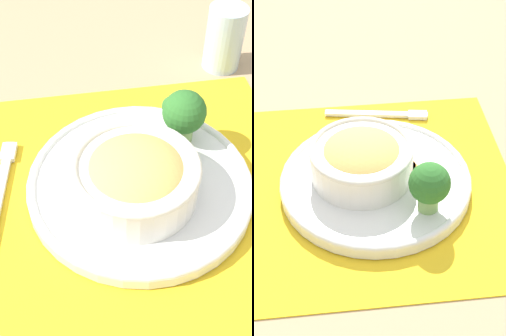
% 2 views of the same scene
% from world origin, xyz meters
% --- Properties ---
extents(ground_plane, '(4.00, 4.00, 0.00)m').
position_xyz_m(ground_plane, '(0.00, 0.00, 0.00)').
color(ground_plane, tan).
extents(placemat, '(0.48, 0.47, 0.00)m').
position_xyz_m(placemat, '(0.00, 0.00, 0.00)').
color(placemat, yellow).
rests_on(placemat, ground_plane).
extents(plate, '(0.29, 0.29, 0.02)m').
position_xyz_m(plate, '(0.00, 0.00, 0.02)').
color(plate, white).
rests_on(plate, placemat).
extents(bowl, '(0.15, 0.15, 0.07)m').
position_xyz_m(bowl, '(-0.01, -0.02, 0.05)').
color(bowl, silver).
rests_on(bowl, plate).
extents(broccoli_floret, '(0.06, 0.06, 0.08)m').
position_xyz_m(broccoli_floret, '(0.06, 0.07, 0.07)').
color(broccoli_floret, '#84AD5B').
rests_on(broccoli_floret, plate).
extents(carrot_slice_near, '(0.04, 0.04, 0.01)m').
position_xyz_m(carrot_slice_near, '(-0.02, 0.04, 0.02)').
color(carrot_slice_near, orange).
rests_on(carrot_slice_near, plate).
extents(carrot_slice_middle, '(0.04, 0.04, 0.01)m').
position_xyz_m(carrot_slice_middle, '(-0.02, 0.04, 0.02)').
color(carrot_slice_middle, orange).
rests_on(carrot_slice_middle, plate).
extents(carrot_slice_far, '(0.04, 0.04, 0.01)m').
position_xyz_m(carrot_slice_far, '(-0.03, 0.03, 0.02)').
color(carrot_slice_far, orange).
rests_on(carrot_slice_far, plate).
extents(carrot_slice_extra, '(0.04, 0.04, 0.01)m').
position_xyz_m(carrot_slice_extra, '(-0.04, 0.03, 0.02)').
color(carrot_slice_extra, orange).
rests_on(carrot_slice_extra, plate).
extents(fork, '(0.02, 0.18, 0.01)m').
position_xyz_m(fork, '(-0.18, 0.02, 0.01)').
color(fork, silver).
rests_on(fork, placemat).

